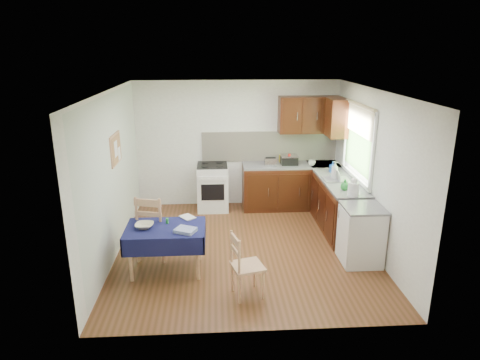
{
  "coord_description": "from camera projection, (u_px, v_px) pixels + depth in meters",
  "views": [
    {
      "loc": [
        -0.45,
        -6.23,
        3.11
      ],
      "look_at": [
        -0.06,
        0.12,
        1.12
      ],
      "focal_mm": 32.0,
      "sensor_mm": 36.0,
      "label": 1
    }
  ],
  "objects": [
    {
      "name": "soap_bottle_c",
      "position": [
        345.0,
        185.0,
        6.86
      ],
      "size": [
        0.17,
        0.17,
        0.18
      ],
      "primitive_type": "imported",
      "rotation": [
        0.0,
        0.0,
        3.43
      ],
      "color": "#238130",
      "rests_on": "worktop_right"
    },
    {
      "name": "stove",
      "position": [
        213.0,
        187.0,
        8.43
      ],
      "size": [
        0.6,
        0.61,
        0.92
      ],
      "color": "white",
      "rests_on": "ground"
    },
    {
      "name": "fridge",
      "position": [
        361.0,
        235.0,
        6.33
      ],
      "size": [
        0.58,
        0.6,
        0.89
      ],
      "color": "white",
      "rests_on": "ground"
    },
    {
      "name": "dining_table",
      "position": [
        166.0,
        234.0,
        6.06
      ],
      "size": [
        1.12,
        0.76,
        0.67
      ],
      "rotation": [
        0.0,
        0.0,
        -0.2
      ],
      "color": "#0E143B",
      "rests_on": "ground"
    },
    {
      "name": "window",
      "position": [
        359.0,
        137.0,
        7.18
      ],
      "size": [
        0.04,
        1.48,
        1.26
      ],
      "color": "#335724",
      "rests_on": "wall_right"
    },
    {
      "name": "upper_cabinets",
      "position": [
        318.0,
        116.0,
        8.14
      ],
      "size": [
        1.2,
        0.85,
        0.7
      ],
      "color": "black",
      "rests_on": "wall_back"
    },
    {
      "name": "worktop_back",
      "position": [
        291.0,
        165.0,
        8.4
      ],
      "size": [
        1.9,
        0.6,
        0.04
      ],
      "primitive_type": "cube",
      "color": "slate",
      "rests_on": "base_cabinets"
    },
    {
      "name": "base_cabinets",
      "position": [
        312.0,
        195.0,
        8.04
      ],
      "size": [
        1.9,
        2.3,
        0.86
      ],
      "color": "black",
      "rests_on": "ground"
    },
    {
      "name": "floor",
      "position": [
        244.0,
        248.0,
        6.89
      ],
      "size": [
        4.2,
        4.2,
        0.0
      ],
      "primitive_type": "plane",
      "color": "#4E2E14",
      "rests_on": "ground"
    },
    {
      "name": "cup",
      "position": [
        312.0,
        163.0,
        8.27
      ],
      "size": [
        0.16,
        0.16,
        0.11
      ],
      "primitive_type": "imported",
      "rotation": [
        0.0,
        0.0,
        -0.22
      ],
      "color": "silver",
      "rests_on": "worktop_back"
    },
    {
      "name": "worktop_right",
      "position": [
        340.0,
        182.0,
        7.34
      ],
      "size": [
        0.6,
        1.7,
        0.04
      ],
      "primitive_type": "cube",
      "color": "slate",
      "rests_on": "base_cabinets"
    },
    {
      "name": "chair_near",
      "position": [
        244.0,
        264.0,
        5.46
      ],
      "size": [
        0.47,
        0.47,
        0.87
      ],
      "rotation": [
        0.0,
        0.0,
        1.83
      ],
      "color": "tan",
      "rests_on": "ground"
    },
    {
      "name": "sauce_bottle",
      "position": [
        289.0,
        159.0,
        8.32
      ],
      "size": [
        0.05,
        0.05,
        0.22
      ],
      "primitive_type": "cylinder",
      "color": "red",
      "rests_on": "worktop_back"
    },
    {
      "name": "dish_rack",
      "position": [
        336.0,
        179.0,
        7.39
      ],
      "size": [
        0.43,
        0.33,
        0.2
      ],
      "rotation": [
        0.0,
        0.0,
        0.28
      ],
      "color": "gray",
      "rests_on": "worktop_right"
    },
    {
      "name": "wall_left",
      "position": [
        112.0,
        176.0,
        6.4
      ],
      "size": [
        0.02,
        4.2,
        2.5
      ],
      "primitive_type": "cube",
      "color": "silver",
      "rests_on": "ground"
    },
    {
      "name": "plate_bowl",
      "position": [
        144.0,
        226.0,
        6.0
      ],
      "size": [
        0.27,
        0.27,
        0.06
      ],
      "primitive_type": "imported",
      "rotation": [
        0.0,
        0.0,
        -0.07
      ],
      "color": "beige",
      "rests_on": "dining_table"
    },
    {
      "name": "ceiling",
      "position": [
        245.0,
        91.0,
        6.14
      ],
      "size": [
        4.0,
        4.2,
        0.02
      ],
      "primitive_type": "cube",
      "color": "white",
      "rests_on": "wall_back"
    },
    {
      "name": "toaster",
      "position": [
        270.0,
        162.0,
        8.25
      ],
      "size": [
        0.23,
        0.14,
        0.18
      ],
      "rotation": [
        0.0,
        0.0,
        0.29
      ],
      "color": "#B7B7BC",
      "rests_on": "worktop_back"
    },
    {
      "name": "worktop_corner",
      "position": [
        324.0,
        165.0,
        8.44
      ],
      "size": [
        0.6,
        0.6,
        0.04
      ],
      "primitive_type": "cube",
      "color": "slate",
      "rests_on": "base_cabinets"
    },
    {
      "name": "book",
      "position": [
        183.0,
        219.0,
        6.3
      ],
      "size": [
        0.28,
        0.29,
        0.02
      ],
      "primitive_type": "imported",
      "rotation": [
        0.0,
        0.0,
        0.65
      ],
      "color": "white",
      "rests_on": "dining_table"
    },
    {
      "name": "tea_towel",
      "position": [
        185.0,
        230.0,
        5.87
      ],
      "size": [
        0.34,
        0.31,
        0.05
      ],
      "primitive_type": "cube",
      "rotation": [
        0.0,
        0.0,
        -0.43
      ],
      "color": "#2A459C",
      "rests_on": "dining_table"
    },
    {
      "name": "wall_front",
      "position": [
        259.0,
        231.0,
        4.51
      ],
      "size": [
        4.0,
        0.02,
        2.5
      ],
      "primitive_type": "cube",
      "color": "white",
      "rests_on": "ground"
    },
    {
      "name": "spice_jar",
      "position": [
        167.0,
        221.0,
        6.15
      ],
      "size": [
        0.04,
        0.04,
        0.08
      ],
      "primitive_type": "cylinder",
      "color": "green",
      "rests_on": "dining_table"
    },
    {
      "name": "soap_bottle_a",
      "position": [
        335.0,
        171.0,
        7.38
      ],
      "size": [
        0.17,
        0.17,
        0.32
      ],
      "primitive_type": "imported",
      "rotation": [
        0.0,
        0.0,
        0.62
      ],
      "color": "white",
      "rests_on": "worktop_right"
    },
    {
      "name": "corkboard",
      "position": [
        116.0,
        149.0,
        6.58
      ],
      "size": [
        0.04,
        0.62,
        0.47
      ],
      "color": "tan",
      "rests_on": "wall_left"
    },
    {
      "name": "splashback",
      "position": [
        269.0,
        146.0,
        8.55
      ],
      "size": [
        2.7,
        0.02,
        0.6
      ],
      "primitive_type": "cube",
      "color": "beige",
      "rests_on": "wall_back"
    },
    {
      "name": "sandwich_press",
      "position": [
        289.0,
        160.0,
        8.36
      ],
      "size": [
        0.32,
        0.28,
        0.19
      ],
      "rotation": [
        0.0,
        0.0,
        -0.04
      ],
      "color": "black",
      "rests_on": "worktop_back"
    },
    {
      "name": "yellow_packet",
      "position": [
        282.0,
        158.0,
        8.53
      ],
      "size": [
        0.13,
        0.1,
        0.15
      ],
      "primitive_type": "cube",
      "rotation": [
        0.0,
        0.0,
        -0.31
      ],
      "color": "yellow",
      "rests_on": "worktop_back"
    },
    {
      "name": "wall_right",
      "position": [
        373.0,
        172.0,
        6.63
      ],
      "size": [
        0.02,
        4.2,
        2.5
      ],
      "primitive_type": "cube",
      "color": "white",
      "rests_on": "ground"
    },
    {
      "name": "chair_far",
      "position": [
        153.0,
        225.0,
        6.43
      ],
      "size": [
        0.55,
        0.55,
        1.03
      ],
      "rotation": [
        0.0,
        0.0,
        2.88
      ],
      "color": "tan",
      "rests_on": "ground"
    },
    {
      "name": "wall_back",
      "position": [
        237.0,
        144.0,
        8.51
      ],
      "size": [
        4.0,
        0.02,
        2.5
      ],
      "primitive_type": "cube",
      "color": "white",
      "rests_on": "ground"
    },
    {
      "name": "soap_bottle_b",
      "position": [
        332.0,
        167.0,
        7.82
      ],
      "size": [
        0.1,
        0.1,
        0.2
      ],
      "primitive_type": "imported",
      "rotation": [
        0.0,
        0.0,
        1.69
      ],
      "color": "blue",
      "rests_on": "worktop_right"
    },
    {
      "name": "kettle",
      "position": [
        353.0,
        188.0,
        6.58
      ],
      "size": [
        0.17,
        0.17,
        0.29
      ],
      "color": "white",
      "rests_on": "worktop_right"
    }
  ]
}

